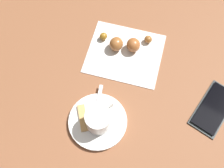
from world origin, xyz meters
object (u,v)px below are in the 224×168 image
napkin (125,53)px  teaspoon (95,117)px  saucer (98,121)px  croissant (125,43)px  cell_phone (214,108)px  sugar_packet (83,118)px  espresso_cup (99,119)px

napkin → teaspoon: bearing=9.2°
saucer → croissant: (-0.22, -0.05, 0.02)m
saucer → teaspoon: (-0.01, -0.01, 0.01)m
teaspoon → cell_phone: (-0.17, 0.24, -0.01)m
sugar_packet → napkin: 0.21m
teaspoon → napkin: teaspoon is taller
saucer → cell_phone: bearing=128.3°
espresso_cup → sugar_packet: (0.01, -0.04, -0.03)m
espresso_cup → teaspoon: 0.03m
saucer → espresso_cup: espresso_cup is taller
saucer → cell_phone: size_ratio=0.98×
croissant → sugar_packet: bearing=4.5°
saucer → sugar_packet: sugar_packet is taller
saucer → cell_phone: (-0.18, 0.23, -0.00)m
napkin → croissant: bearing=-148.2°
sugar_packet → croissant: (-0.23, -0.02, 0.01)m
espresso_cup → croissant: size_ratio=0.65×
sugar_packet → saucer: bearing=68.0°
sugar_packet → croissant: size_ratio=0.51×
croissant → cell_phone: croissant is taller
espresso_cup → teaspoon: (-0.01, -0.02, -0.03)m
sugar_packet → napkin: sugar_packet is taller
teaspoon → cell_phone: 0.29m
saucer → sugar_packet: 0.04m
croissant → cell_phone: size_ratio=0.90×
saucer → teaspoon: size_ratio=1.16×
saucer → croissant: croissant is taller
sugar_packet → cell_phone: size_ratio=0.46×
espresso_cup → napkin: espresso_cup is taller
sugar_packet → napkin: bearing=139.0°
saucer → espresso_cup: (0.00, 0.01, 0.04)m
napkin → sugar_packet: bearing=2.1°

